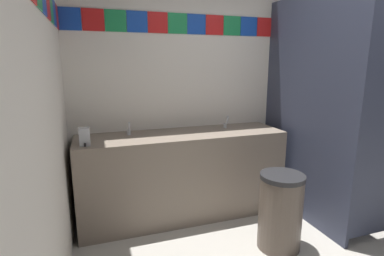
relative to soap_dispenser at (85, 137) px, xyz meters
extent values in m
cube|color=silver|center=(1.79, 0.50, 0.47)|extent=(3.92, 0.08, 2.88)
cube|color=#1947B7|center=(-0.06, 0.45, 1.02)|extent=(0.20, 0.01, 0.20)
cube|color=red|center=(0.14, 0.45, 1.02)|extent=(0.20, 0.01, 0.20)
cube|color=#1E8C4C|center=(0.35, 0.45, 1.02)|extent=(0.20, 0.01, 0.20)
cube|color=#1947B7|center=(0.55, 0.45, 1.02)|extent=(0.20, 0.01, 0.20)
cube|color=red|center=(0.76, 0.45, 1.02)|extent=(0.20, 0.01, 0.20)
cube|color=#1E8C4C|center=(0.97, 0.45, 1.02)|extent=(0.20, 0.01, 0.20)
cube|color=#1947B7|center=(1.17, 0.45, 1.02)|extent=(0.20, 0.01, 0.20)
cube|color=red|center=(1.38, 0.45, 1.02)|extent=(0.20, 0.01, 0.20)
cube|color=#1E8C4C|center=(1.59, 0.45, 1.02)|extent=(0.20, 0.01, 0.20)
cube|color=#1947B7|center=(1.79, 0.45, 1.02)|extent=(0.20, 0.01, 0.20)
cube|color=red|center=(2.00, 0.45, 1.02)|extent=(0.20, 0.01, 0.20)
cube|color=#1E8C4C|center=(2.20, 0.45, 1.02)|extent=(0.20, 0.01, 0.20)
cube|color=#1947B7|center=(2.41, 0.45, 1.02)|extent=(0.20, 0.01, 0.20)
cube|color=red|center=(2.62, 0.45, 1.02)|extent=(0.20, 0.01, 0.20)
cube|color=#1E8C4C|center=(2.82, 0.45, 1.02)|extent=(0.20, 0.01, 0.20)
cube|color=#1947B7|center=(3.03, 0.45, 1.02)|extent=(0.20, 0.01, 0.20)
cube|color=red|center=(3.24, 0.45, 1.02)|extent=(0.20, 0.01, 0.20)
cube|color=#1E8C4C|center=(3.44, 0.45, 1.02)|extent=(0.20, 0.01, 0.20)
cube|color=#1947B7|center=(3.65, 0.45, 1.02)|extent=(0.20, 0.01, 0.20)
cube|color=silver|center=(-0.21, -1.30, 0.47)|extent=(0.08, 3.52, 2.88)
cube|color=red|center=(-0.16, -0.27, 1.02)|extent=(0.01, 0.20, 0.20)
cube|color=#1E8C4C|center=(-0.16, -0.06, 1.02)|extent=(0.01, 0.20, 0.20)
cube|color=#1947B7|center=(-0.16, 0.15, 1.02)|extent=(0.01, 0.20, 0.20)
cube|color=red|center=(-0.16, 0.35, 1.02)|extent=(0.01, 0.20, 0.20)
cube|color=gray|center=(0.93, 0.17, -0.52)|extent=(2.09, 0.57, 0.89)
cube|color=gray|center=(0.93, 0.44, -0.12)|extent=(2.09, 0.03, 0.08)
cylinder|color=white|center=(0.41, 0.14, -0.13)|extent=(0.34, 0.34, 0.10)
cylinder|color=white|center=(1.45, 0.14, -0.13)|extent=(0.34, 0.34, 0.10)
cylinder|color=silver|center=(0.41, 0.28, -0.05)|extent=(0.04, 0.04, 0.05)
cylinder|color=silver|center=(0.41, 0.23, 0.02)|extent=(0.02, 0.06, 0.09)
cylinder|color=silver|center=(1.45, 0.28, -0.05)|extent=(0.04, 0.04, 0.05)
cylinder|color=silver|center=(1.45, 0.23, 0.02)|extent=(0.02, 0.06, 0.09)
cube|color=#B7BABF|center=(0.00, 0.00, 0.00)|extent=(0.09, 0.07, 0.16)
cylinder|color=black|center=(0.00, -0.04, -0.06)|extent=(0.02, 0.02, 0.03)
cube|color=#33384C|center=(2.09, -0.21, 0.16)|extent=(0.04, 1.34, 2.24)
cylinder|color=silver|center=(2.11, -0.86, 0.27)|extent=(0.02, 0.02, 0.10)
cylinder|color=white|center=(2.56, 0.00, -0.77)|extent=(0.38, 0.38, 0.40)
torus|color=white|center=(2.56, 0.00, -0.55)|extent=(0.39, 0.39, 0.05)
cube|color=white|center=(2.56, 0.21, -0.40)|extent=(0.34, 0.17, 0.34)
cylinder|color=brown|center=(1.55, -0.66, -0.65)|extent=(0.37, 0.37, 0.63)
cylinder|color=#262628|center=(1.55, -0.66, -0.31)|extent=(0.37, 0.37, 0.04)
camera|label=1|loc=(0.08, -2.64, 0.62)|focal=27.86mm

